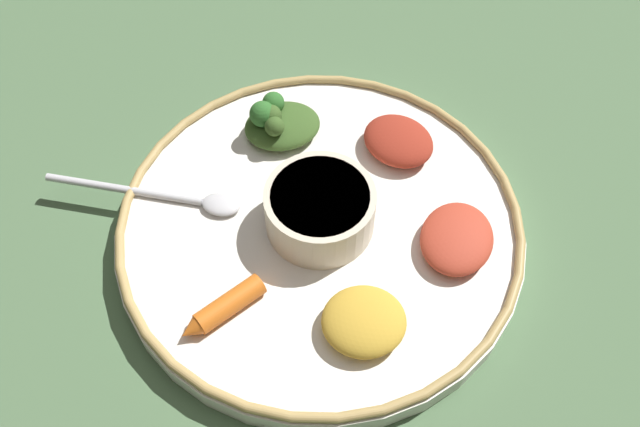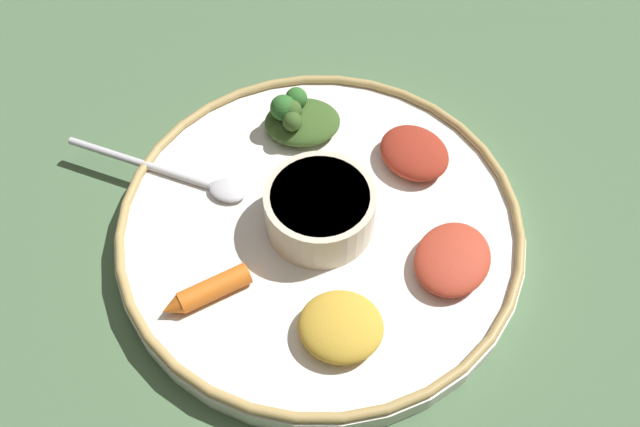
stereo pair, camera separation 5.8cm
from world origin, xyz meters
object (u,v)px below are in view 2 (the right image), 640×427
at_px(spoon, 183,177).
at_px(carrot_near_spoon, 207,291).
at_px(greens_pile, 299,118).
at_px(center_bowl, 320,208).

xyz_separation_m(spoon, carrot_near_spoon, (0.07, 0.10, 0.00)).
relative_size(spoon, carrot_near_spoon, 2.33).
xyz_separation_m(spoon, greens_pile, (-0.11, 0.04, 0.01)).
xyz_separation_m(greens_pile, carrot_near_spoon, (0.18, 0.06, -0.01)).
height_order(center_bowl, spoon, center_bowl).
distance_m(spoon, carrot_near_spoon, 0.12).
bearing_deg(greens_pile, spoon, -20.20).
relative_size(greens_pile, carrot_near_spoon, 1.22).
relative_size(center_bowl, carrot_near_spoon, 1.24).
relative_size(spoon, greens_pile, 1.91).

